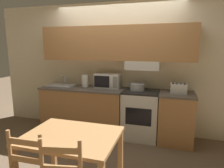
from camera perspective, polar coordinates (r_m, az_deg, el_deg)
name	(u,v)px	position (r m, az deg, el deg)	size (l,w,h in m)	color
ground_plane	(117,128)	(4.33, 1.41, -12.57)	(16.00, 16.00, 0.00)	brown
wall_back	(117,57)	(3.92, 1.46, 7.65)	(5.31, 0.38, 2.55)	beige
lower_counter_main	(83,109)	(4.12, -8.21, -7.16)	(1.67, 0.60, 0.91)	#B27A47
lower_counter_right_stub	(176,118)	(3.77, 17.76, -9.24)	(0.61, 0.60, 0.91)	#B27A47
stove_range	(140,114)	(3.81, 8.13, -8.62)	(0.65, 0.56, 0.91)	silver
cooking_pot	(137,87)	(3.73, 7.24, -0.72)	(0.35, 0.27, 0.13)	#B7BABF
microwave	(108,81)	(3.93, -1.19, 0.99)	(0.49, 0.29, 0.28)	silver
toaster	(179,89)	(3.61, 18.49, -1.23)	(0.29, 0.18, 0.17)	silver
sink_basin	(61,85)	(4.22, -14.29, -0.37)	(0.52, 0.36, 0.22)	#B7BABF
paper_towel_roll	(85,81)	(3.98, -7.72, 0.75)	(0.14, 0.14, 0.24)	black
dining_table	(72,144)	(2.35, -11.45, -16.38)	(1.02, 0.78, 0.75)	#B27F4C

